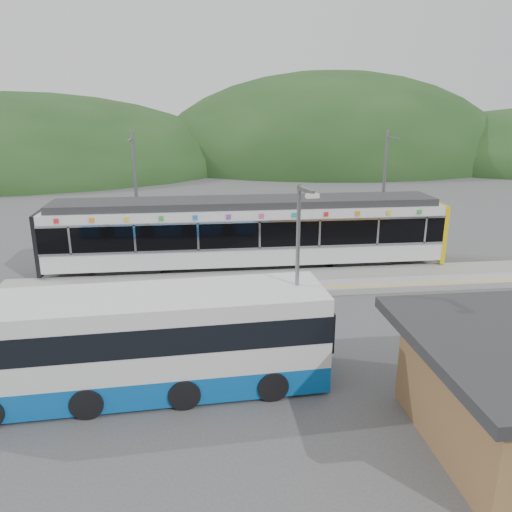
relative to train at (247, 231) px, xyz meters
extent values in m
plane|color=#4C4C4F|center=(1.19, -6.00, -2.06)|extent=(120.00, 120.00, 0.00)
ellipsoid|color=#1E3D19|center=(-26.81, 46.00, -2.06)|extent=(60.00, 45.00, 20.00)
ellipsoid|color=#1E3D19|center=(17.19, 48.00, -2.06)|extent=(52.00, 39.00, 26.00)
cube|color=#9E9E99|center=(1.19, -2.70, -1.91)|extent=(26.00, 3.20, 0.30)
cube|color=yellow|center=(1.19, -4.00, -1.76)|extent=(26.00, 0.10, 0.01)
cube|color=black|center=(-6.02, 0.00, -1.76)|extent=(3.20, 2.20, 0.56)
cube|color=black|center=(5.98, 0.00, -1.76)|extent=(3.20, 2.20, 0.56)
cube|color=silver|center=(-0.02, 0.00, -1.02)|extent=(20.00, 2.90, 0.92)
cube|color=black|center=(-0.02, 0.00, 0.16)|extent=(20.00, 2.96, 1.45)
cube|color=silver|center=(-0.02, -1.50, -0.51)|extent=(20.00, 0.05, 0.10)
cube|color=silver|center=(-0.02, -1.50, 0.84)|extent=(20.00, 0.05, 0.10)
cube|color=silver|center=(-0.02, 0.00, 1.11)|extent=(20.00, 2.90, 0.45)
cube|color=#2D2D30|center=(-0.02, 0.00, 1.52)|extent=(19.40, 2.50, 0.36)
cube|color=yellow|center=(10.10, 0.00, -0.16)|extent=(0.24, 2.92, 3.00)
cube|color=black|center=(-10.12, 0.00, -0.16)|extent=(0.20, 2.92, 3.00)
cube|color=silver|center=(-8.52, -1.50, 0.16)|extent=(0.10, 0.05, 1.35)
cube|color=silver|center=(-5.52, -1.50, 0.16)|extent=(0.10, 0.05, 1.35)
cube|color=silver|center=(-2.52, -1.50, 0.16)|extent=(0.10, 0.05, 1.35)
cube|color=silver|center=(0.48, -1.50, 0.16)|extent=(0.10, 0.05, 1.35)
cube|color=silver|center=(3.48, -1.50, 0.16)|extent=(0.10, 0.05, 1.35)
cube|color=silver|center=(6.48, -1.50, 0.16)|extent=(0.10, 0.05, 1.35)
cube|color=silver|center=(8.98, -1.50, 0.16)|extent=(0.10, 0.05, 1.35)
cube|color=red|center=(-9.02, -1.49, 1.12)|extent=(0.22, 0.04, 0.22)
cube|color=orange|center=(-7.42, -1.49, 1.12)|extent=(0.22, 0.04, 0.22)
cube|color=yellow|center=(-5.82, -1.49, 1.12)|extent=(0.22, 0.04, 0.22)
cube|color=green|center=(-4.22, -1.49, 1.12)|extent=(0.22, 0.04, 0.22)
cube|color=blue|center=(-2.62, -1.49, 1.12)|extent=(0.22, 0.04, 0.22)
cube|color=purple|center=(-1.02, -1.49, 1.12)|extent=(0.22, 0.04, 0.22)
cube|color=#E54C8C|center=(0.58, -1.49, 1.12)|extent=(0.22, 0.04, 0.22)
cube|color=#19A5A5|center=(2.18, -1.49, 1.12)|extent=(0.22, 0.04, 0.22)
cube|color=red|center=(3.78, -1.49, 1.12)|extent=(0.22, 0.04, 0.22)
cube|color=orange|center=(5.38, -1.49, 1.12)|extent=(0.22, 0.04, 0.22)
cube|color=yellow|center=(6.98, -1.49, 1.12)|extent=(0.22, 0.04, 0.22)
cube|color=green|center=(8.58, -1.49, 1.12)|extent=(0.22, 0.04, 0.22)
cylinder|color=slate|center=(-5.81, 2.60, 1.44)|extent=(0.18, 0.18, 7.00)
cube|color=slate|center=(-5.81, 1.80, 4.54)|extent=(0.08, 1.80, 0.08)
cylinder|color=slate|center=(8.19, 2.60, 1.44)|extent=(0.18, 0.18, 7.00)
cube|color=slate|center=(8.19, 1.80, 4.54)|extent=(0.08, 1.80, 0.08)
cube|color=#0B57B0|center=(-4.42, -11.23, -1.55)|extent=(11.41, 3.17, 0.82)
cube|color=silver|center=(-4.42, -11.23, -0.73)|extent=(11.41, 3.17, 0.82)
cube|color=black|center=(-4.42, -11.23, 0.09)|extent=(11.41, 3.21, 0.82)
cube|color=silver|center=(-4.42, -11.23, 0.76)|extent=(11.41, 3.17, 0.51)
cylinder|color=black|center=(-8.32, -11.44, -1.60)|extent=(1.07, 2.73, 0.92)
cylinder|color=black|center=(-5.75, -11.30, -1.60)|extent=(1.07, 2.73, 0.92)
cylinder|color=black|center=(-3.09, -11.16, -1.60)|extent=(1.07, 2.73, 0.92)
cylinder|color=black|center=(-0.53, -11.02, -1.60)|extent=(1.07, 2.73, 0.92)
cylinder|color=slate|center=(0.46, -10.89, 1.02)|extent=(0.12, 0.12, 6.17)
cube|color=slate|center=(0.46, -11.35, 4.00)|extent=(0.31, 1.03, 0.12)
cube|color=silver|center=(0.46, -11.81, 3.92)|extent=(0.38, 0.24, 0.12)
camera|label=1|loc=(-2.44, -24.94, 6.30)|focal=35.00mm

